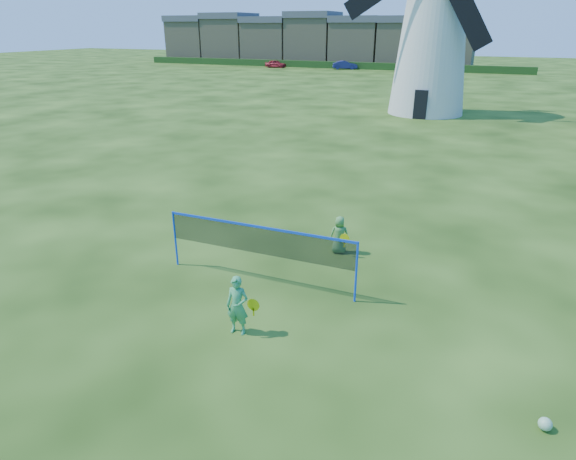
# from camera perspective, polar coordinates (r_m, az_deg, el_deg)

# --- Properties ---
(ground) EXTENTS (220.00, 220.00, 0.00)m
(ground) POSITION_cam_1_polar(r_m,az_deg,el_deg) (12.00, -1.82, -7.33)
(ground) COLOR black
(ground) RESTS_ON ground
(windmill) EXTENTS (12.01, 5.43, 16.48)m
(windmill) POSITION_cam_1_polar(r_m,az_deg,el_deg) (38.19, 16.74, 21.53)
(windmill) COLOR silver
(windmill) RESTS_ON ground
(badminton_net) EXTENTS (5.05, 0.05, 1.55)m
(badminton_net) POSITION_cam_1_polar(r_m,az_deg,el_deg) (11.97, -3.46, -1.30)
(badminton_net) COLOR blue
(badminton_net) RESTS_ON ground
(player_girl) EXTENTS (0.68, 0.37, 1.32)m
(player_girl) POSITION_cam_1_polar(r_m,az_deg,el_deg) (10.26, -5.96, -8.85)
(player_girl) COLOR #3E9B5C
(player_girl) RESTS_ON ground
(player_boy) EXTENTS (0.67, 0.49, 1.10)m
(player_boy) POSITION_cam_1_polar(r_m,az_deg,el_deg) (13.86, 6.08, -0.57)
(player_boy) COLOR #4D8A42
(player_boy) RESTS_ON ground
(play_ball) EXTENTS (0.22, 0.22, 0.22)m
(play_ball) POSITION_cam_1_polar(r_m,az_deg,el_deg) (9.39, 28.05, -19.54)
(play_ball) COLOR green
(play_ball) RESTS_ON ground
(terraced_houses) EXTENTS (52.64, 8.40, 8.23)m
(terraced_houses) POSITION_cam_1_polar(r_m,az_deg,el_deg) (86.95, 2.34, 21.49)
(terraced_houses) COLOR #998966
(terraced_houses) RESTS_ON ground
(hedge) EXTENTS (62.00, 0.80, 1.00)m
(hedge) POSITION_cam_1_polar(r_m,az_deg,el_deg) (80.07, 3.62, 18.89)
(hedge) COLOR #193814
(hedge) RESTS_ON ground
(car_left) EXTENTS (3.35, 1.36, 1.14)m
(car_left) POSITION_cam_1_polar(r_m,az_deg,el_deg) (80.18, -1.46, 18.98)
(car_left) COLOR maroon
(car_left) RESTS_ON ground
(car_right) EXTENTS (3.93, 2.45, 1.22)m
(car_right) POSITION_cam_1_polar(r_m,az_deg,el_deg) (77.62, 6.73, 18.75)
(car_right) COLOR navy
(car_right) RESTS_ON ground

